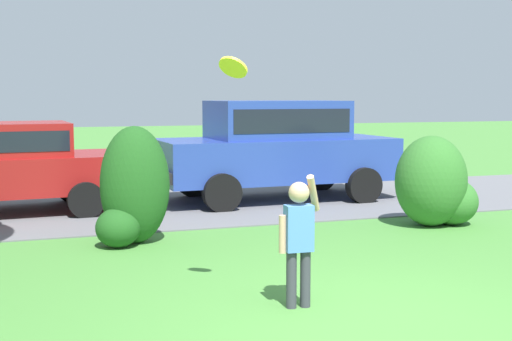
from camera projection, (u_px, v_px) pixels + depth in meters
ground_plane at (379, 326)px, 5.96m from camera, size 80.00×80.00×0.00m
driveway_strip at (197, 205)px, 12.45m from camera, size 28.00×4.40×0.02m
shrub_near_tree at (133, 191)px, 9.21m from camera, size 1.03×0.88×1.61m
shrub_centre_left at (436, 186)px, 10.51m from camera, size 1.34×1.05×1.41m
parked_sedan at (5, 165)px, 11.55m from camera, size 4.51×2.31×1.56m
parked_suv at (276, 145)px, 13.03m from camera, size 4.76×2.23×1.92m
child_thrower at (299, 234)px, 6.42m from camera, size 0.46×0.26×1.29m
frisbee at (233, 67)px, 6.33m from camera, size 0.31×0.27×0.27m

